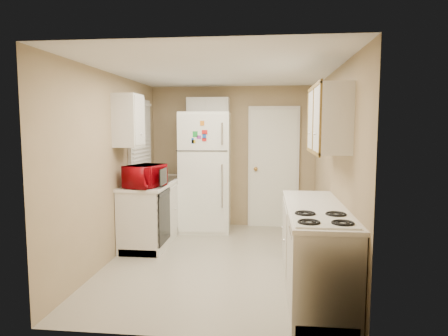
# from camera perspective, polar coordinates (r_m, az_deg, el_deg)

# --- Properties ---
(floor) EXTENTS (3.80, 3.80, 0.00)m
(floor) POSITION_cam_1_polar(r_m,az_deg,el_deg) (5.28, -0.60, -13.09)
(floor) COLOR #BFB7A2
(floor) RESTS_ON ground
(ceiling) EXTENTS (3.80, 3.80, 0.00)m
(ceiling) POSITION_cam_1_polar(r_m,az_deg,el_deg) (5.03, -0.64, 13.68)
(ceiling) COLOR white
(ceiling) RESTS_ON floor
(wall_left) EXTENTS (3.80, 3.80, 0.00)m
(wall_left) POSITION_cam_1_polar(r_m,az_deg,el_deg) (5.37, -15.63, 0.14)
(wall_left) COLOR tan
(wall_left) RESTS_ON floor
(wall_right) EXTENTS (3.80, 3.80, 0.00)m
(wall_right) POSITION_cam_1_polar(r_m,az_deg,el_deg) (5.05, 15.37, -0.22)
(wall_right) COLOR tan
(wall_right) RESTS_ON floor
(wall_back) EXTENTS (2.80, 2.80, 0.00)m
(wall_back) POSITION_cam_1_polar(r_m,az_deg,el_deg) (6.90, 1.26, 1.64)
(wall_back) COLOR tan
(wall_back) RESTS_ON floor
(wall_front) EXTENTS (2.80, 2.80, 0.00)m
(wall_front) POSITION_cam_1_polar(r_m,az_deg,el_deg) (3.16, -4.75, -3.69)
(wall_front) COLOR tan
(wall_front) RESTS_ON floor
(left_counter) EXTENTS (0.60, 1.80, 0.90)m
(left_counter) POSITION_cam_1_polar(r_m,az_deg,el_deg) (6.23, -9.76, -5.91)
(left_counter) COLOR silver
(left_counter) RESTS_ON floor
(dishwasher) EXTENTS (0.03, 0.58, 0.72)m
(dishwasher) POSITION_cam_1_polar(r_m,az_deg,el_deg) (5.58, -8.59, -6.88)
(dishwasher) COLOR black
(dishwasher) RESTS_ON floor
(sink) EXTENTS (0.54, 0.74, 0.16)m
(sink) POSITION_cam_1_polar(r_m,az_deg,el_deg) (6.30, -9.45, -1.98)
(sink) COLOR gray
(sink) RESTS_ON left_counter
(microwave) EXTENTS (0.61, 0.45, 0.37)m
(microwave) POSITION_cam_1_polar(r_m,az_deg,el_deg) (5.51, -11.19, -1.17)
(microwave) COLOR #9D040C
(microwave) RESTS_ON left_counter
(soap_bottle) EXTENTS (0.09, 0.09, 0.17)m
(soap_bottle) POSITION_cam_1_polar(r_m,az_deg,el_deg) (6.56, -9.23, -0.42)
(soap_bottle) COLOR white
(soap_bottle) RESTS_ON left_counter
(window_blinds) EXTENTS (0.10, 0.98, 1.08)m
(window_blinds) POSITION_cam_1_polar(r_m,az_deg,el_deg) (6.31, -11.85, 4.73)
(window_blinds) COLOR silver
(window_blinds) RESTS_ON wall_left
(upper_cabinet_left) EXTENTS (0.30, 0.45, 0.70)m
(upper_cabinet_left) POSITION_cam_1_polar(r_m,az_deg,el_deg) (5.49, -13.49, 6.60)
(upper_cabinet_left) COLOR silver
(upper_cabinet_left) RESTS_ON wall_left
(refrigerator) EXTENTS (0.84, 0.82, 1.95)m
(refrigerator) POSITION_cam_1_polar(r_m,az_deg,el_deg) (6.62, -2.64, -0.51)
(refrigerator) COLOR white
(refrigerator) RESTS_ON floor
(cabinet_over_fridge) EXTENTS (0.70, 0.30, 0.40)m
(cabinet_over_fridge) POSITION_cam_1_polar(r_m,az_deg,el_deg) (6.78, -2.24, 8.32)
(cabinet_over_fridge) COLOR silver
(cabinet_over_fridge) RESTS_ON wall_back
(interior_door) EXTENTS (0.86, 0.06, 2.08)m
(interior_door) POSITION_cam_1_polar(r_m,az_deg,el_deg) (6.85, 7.07, 0.05)
(interior_door) COLOR white
(interior_door) RESTS_ON floor
(right_counter) EXTENTS (0.60, 2.00, 0.90)m
(right_counter) POSITION_cam_1_polar(r_m,az_deg,el_deg) (4.38, 12.82, -11.14)
(right_counter) COLOR silver
(right_counter) RESTS_ON floor
(stove) EXTENTS (0.53, 0.65, 0.79)m
(stove) POSITION_cam_1_polar(r_m,az_deg,el_deg) (3.81, 13.76, -14.64)
(stove) COLOR white
(stove) RESTS_ON floor
(upper_cabinet_right) EXTENTS (0.30, 1.20, 0.70)m
(upper_cabinet_right) POSITION_cam_1_polar(r_m,az_deg,el_deg) (4.50, 14.70, 6.72)
(upper_cabinet_right) COLOR silver
(upper_cabinet_right) RESTS_ON wall_right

